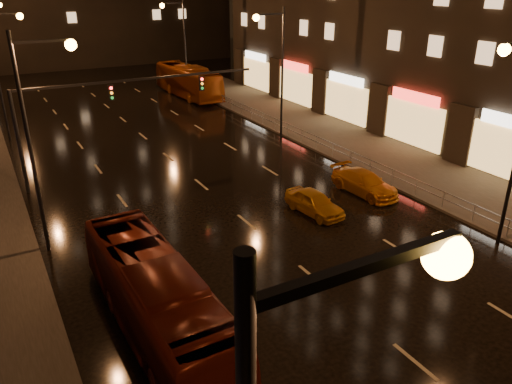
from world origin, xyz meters
TOP-DOWN VIEW (x-y plane):
  - ground at (0.00, 20.00)m, footprint 140.00×140.00m
  - sidewalk_right at (13.50, 15.00)m, footprint 7.00×70.00m
  - traffic_signal at (-5.06, 20.00)m, footprint 15.31×0.32m
  - railing_right at (10.20, 18.00)m, footprint 0.05×56.00m
  - bus_red at (-7.00, 3.71)m, footprint 2.68×10.57m
  - bus_curb at (9.00, 40.18)m, footprint 3.19×11.98m
  - taxi_near at (3.76, 9.17)m, footprint 1.92×3.92m
  - taxi_far at (8.00, 10.00)m, footprint 2.20×4.69m

SIDE VIEW (x-z plane):
  - ground at x=0.00m, z-range 0.00..0.00m
  - sidewalk_right at x=13.50m, z-range 0.00..0.15m
  - taxi_near at x=3.76m, z-range 0.00..1.29m
  - taxi_far at x=8.00m, z-range 0.00..1.32m
  - railing_right at x=10.20m, z-range 0.40..1.40m
  - bus_red at x=-7.00m, z-range 0.00..2.93m
  - bus_curb at x=9.00m, z-range 0.00..3.31m
  - traffic_signal at x=-5.06m, z-range 1.64..7.84m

